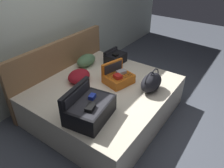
% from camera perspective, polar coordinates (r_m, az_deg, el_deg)
% --- Properties ---
extents(ground_plane, '(12.00, 12.00, 0.00)m').
position_cam_1_polar(ground_plane, '(3.37, 3.74, -10.15)').
color(ground_plane, '#4C515B').
extents(back_wall, '(8.00, 0.10, 2.60)m').
position_cam_1_polar(back_wall, '(3.74, -18.35, 15.76)').
color(back_wall, '#B7C1B2').
rests_on(back_wall, ground).
extents(bed, '(2.02, 1.80, 0.51)m').
position_cam_1_polar(bed, '(3.38, -1.88, -4.34)').
color(bed, beige).
rests_on(bed, ground).
extents(headboard, '(2.06, 0.08, 1.02)m').
position_cam_1_polar(headboard, '(3.80, -13.40, 3.80)').
color(headboard, olive).
rests_on(headboard, ground).
extents(hard_case_large, '(0.64, 0.53, 0.39)m').
position_cam_1_polar(hard_case_large, '(2.61, -6.02, -6.49)').
color(hard_case_large, black).
rests_on(hard_case_large, bed).
extents(hard_case_medium, '(0.47, 0.44, 0.31)m').
position_cam_1_polar(hard_case_medium, '(3.29, 1.65, 1.85)').
color(hard_case_medium, '#D16619').
rests_on(hard_case_medium, bed).
extents(hard_case_small, '(0.38, 0.29, 0.23)m').
position_cam_1_polar(hard_case_small, '(3.89, 0.92, 7.03)').
color(hard_case_small, black).
rests_on(hard_case_small, bed).
extents(duffel_bag, '(0.43, 0.27, 0.33)m').
position_cam_1_polar(duffel_bag, '(3.13, 10.43, 0.45)').
color(duffel_bag, black).
rests_on(duffel_bag, bed).
extents(pillow_near_headboard, '(0.45, 0.39, 0.17)m').
position_cam_1_polar(pillow_near_headboard, '(3.37, -8.79, 2.08)').
color(pillow_near_headboard, maroon).
rests_on(pillow_near_headboard, bed).
extents(pillow_center_head, '(0.45, 0.31, 0.19)m').
position_cam_1_polar(pillow_center_head, '(3.83, -6.88, 6.26)').
color(pillow_center_head, '#4C724C').
rests_on(pillow_center_head, bed).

